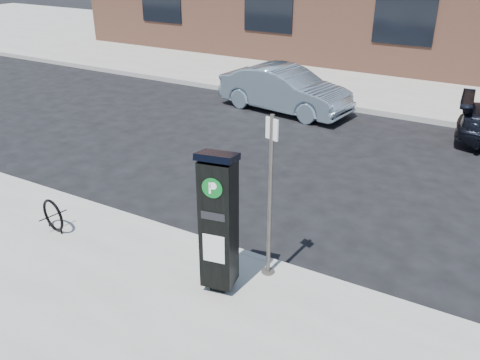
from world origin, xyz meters
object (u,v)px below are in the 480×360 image
Objects in this scene: parking_kiosk at (219,222)px; sign_pole at (270,200)px; car_silver at (285,89)px; bike_rack at (53,216)px.

parking_kiosk is 0.86× the size of sign_pole.
sign_pole reaches higher than car_silver.
bike_rack is (-3.15, -0.06, -0.77)m from parking_kiosk.
bike_rack is at bearing 170.53° from parking_kiosk.
sign_pole is (0.42, 0.64, 0.13)m from parking_kiosk.
bike_rack is at bearing -174.50° from car_silver.
sign_pole is 3.74m from bike_rack.
parking_kiosk is 3.24m from bike_rack.
parking_kiosk is at bearing 12.19° from bike_rack.
car_silver is at bearing 98.69° from bike_rack.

